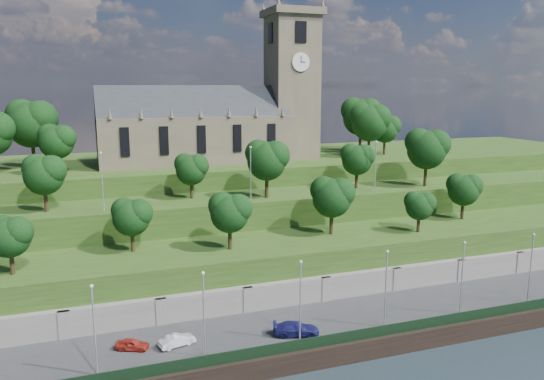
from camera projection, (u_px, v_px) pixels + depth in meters
name	position (u px, v px, depth m)	size (l,w,h in m)	color
ground	(327.00, 367.00, 53.66)	(320.00, 320.00, 0.00)	#1A242A
promenade	(304.00, 332.00, 59.02)	(160.00, 12.00, 2.00)	#2D2D30
quay_wall	(328.00, 357.00, 53.40)	(160.00, 0.50, 2.20)	black
fence	(325.00, 341.00, 53.72)	(160.00, 0.10, 1.20)	black
retaining_wall	(285.00, 300.00, 64.26)	(160.00, 2.10, 5.00)	slate
embankment_lower	(269.00, 272.00, 69.55)	(160.00, 12.00, 8.00)	#274416
embankment_upper	(245.00, 235.00, 79.35)	(160.00, 10.00, 12.00)	#274416
hilltop	(213.00, 198.00, 98.50)	(160.00, 32.00, 15.00)	#274416
church	(221.00, 118.00, 92.14)	(38.60, 12.35, 27.60)	brown
trees_lower	(284.00, 205.00, 68.79)	(66.88, 8.56, 7.99)	black
trees_upper	(297.00, 157.00, 78.53)	(63.13, 8.33, 9.35)	black
trees_hilltop	(216.00, 123.00, 91.45)	(73.59, 16.13, 10.95)	black
lamp_posts_promenade	(300.00, 295.00, 53.97)	(60.36, 0.36, 8.78)	#B2B2B7
lamp_posts_upper	(251.00, 169.00, 74.55)	(40.36, 0.36, 7.76)	#B2B2B7
car_left	(132.00, 344.00, 53.01)	(1.34, 3.33, 1.13)	#A0251A
car_middle	(177.00, 340.00, 53.77)	(1.30, 3.73, 1.23)	silver
car_right	(296.00, 329.00, 56.08)	(2.00, 4.91, 1.42)	navy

